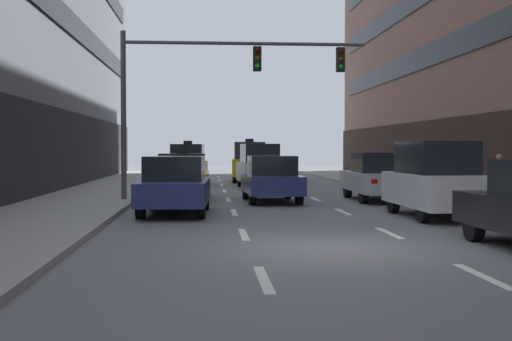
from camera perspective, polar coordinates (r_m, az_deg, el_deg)
The scene contains 27 objects.
ground_plane at distance 12.82m, azimuth 6.66°, elevation -6.46°, with size 120.00×120.00×0.00m, color slate.
lane_stripe_l1_s3 at distance 9.67m, azimuth 0.65°, elevation -9.16°, with size 0.16×2.00×0.01m, color silver.
lane_stripe_l1_s4 at distance 14.60m, azimuth -1.04°, elevation -5.42°, with size 0.16×2.00×0.01m, color silver.
lane_stripe_l1_s5 at distance 19.56m, azimuth -1.87°, elevation -3.57°, with size 0.16×2.00×0.01m, color silver.
lane_stripe_l1_s6 at distance 24.54m, azimuth -2.36°, elevation -2.46°, with size 0.16×2.00×0.01m, color silver.
lane_stripe_l1_s7 at distance 29.52m, azimuth -2.69°, elevation -1.73°, with size 0.16×2.00×0.01m, color silver.
lane_stripe_l1_s8 at distance 34.51m, azimuth -2.92°, elevation -1.21°, with size 0.16×2.00×0.01m, color silver.
lane_stripe_l1_s9 at distance 39.51m, azimuth -3.09°, elevation -0.83°, with size 0.16×2.00×0.01m, color silver.
lane_stripe_l1_s10 at distance 44.50m, azimuth -3.23°, elevation -0.53°, with size 0.16×2.00×0.01m, color silver.
lane_stripe_l2_s3 at distance 10.44m, azimuth 18.61°, elevation -8.44°, with size 0.16×2.00×0.01m, color silver.
lane_stripe_l2_s4 at distance 15.11m, azimuth 11.19°, elevation -5.20°, with size 0.16×2.00×0.01m, color silver.
lane_stripe_l2_s5 at distance 19.95m, azimuth 7.35°, elevation -3.47°, with size 0.16×2.00×0.01m, color silver.
lane_stripe_l2_s6 at distance 24.85m, azimuth 5.02°, elevation -2.42°, with size 0.16×2.00×0.01m, color silver.
lane_stripe_l2_s7 at distance 29.78m, azimuth 3.47°, elevation -1.70°, with size 0.16×2.00×0.01m, color silver.
lane_stripe_l2_s8 at distance 34.74m, azimuth 2.36°, elevation -1.19°, with size 0.16×2.00×0.01m, color silver.
lane_stripe_l2_s9 at distance 39.70m, azimuth 1.52°, elevation -0.81°, with size 0.16×2.00×0.01m, color silver.
lane_stripe_l2_s10 at distance 44.67m, azimuth 0.87°, elevation -0.51°, with size 0.16×2.00×0.01m, color silver.
car_driving_0 at distance 19.15m, azimuth -6.87°, elevation -1.28°, with size 2.01×4.45×1.64m.
taxi_driving_1 at distance 34.44m, azimuth -5.78°, elevation 0.49°, with size 2.01×4.38×2.26m.
taxi_driving_2 at distance 24.84m, azimuth -6.21°, elevation -0.51°, with size 1.92×4.50×1.86m.
car_driving_3 at distance 23.43m, azimuth 1.31°, elevation -0.74°, with size 1.89×4.33×1.61m.
car_driving_4 at distance 31.49m, azimuth 0.29°, elevation 0.37°, with size 2.00×4.38×2.08m.
taxi_driving_5 at distance 37.91m, azimuth -0.56°, elevation 0.73°, with size 2.13×4.67×2.41m.
car_parked_2 at distance 18.70m, azimuth 14.94°, elevation -0.76°, with size 1.82×4.25×2.05m.
car_parked_3 at distance 24.39m, azimuth 10.34°, elevation -0.54°, with size 2.01×4.62×1.72m.
traffic_signal_0 at distance 23.25m, azimuth -3.70°, elevation 7.82°, with size 8.36×0.35×5.70m.
pedestrian_0 at distance 22.52m, azimuth 19.87°, elevation -0.36°, with size 0.53×0.22×1.54m.
Camera 1 is at (-2.41, -12.46, 1.85)m, focal length 47.26 mm.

